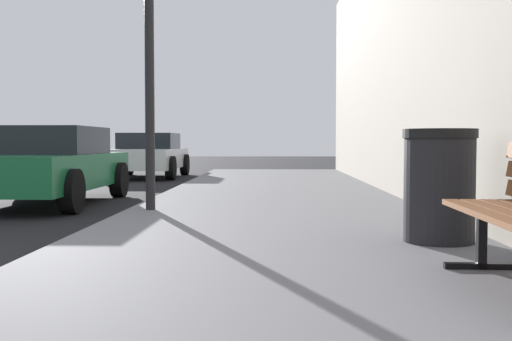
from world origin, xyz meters
The scene contains 4 objects.
sidewalk centered at (4.00, 0.00, 0.07)m, with size 4.00×32.00×0.15m, color slate.
trash_bin centered at (5.33, 1.85, 0.64)m, with size 0.63×0.63×0.98m.
car_green centered at (0.17, 6.47, 0.65)m, with size 1.96×4.18×1.27m.
car_white centered at (0.29, 14.12, 0.64)m, with size 1.96×4.01×1.27m.
Camera 1 is at (3.90, -3.52, 1.02)m, focal length 43.34 mm.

